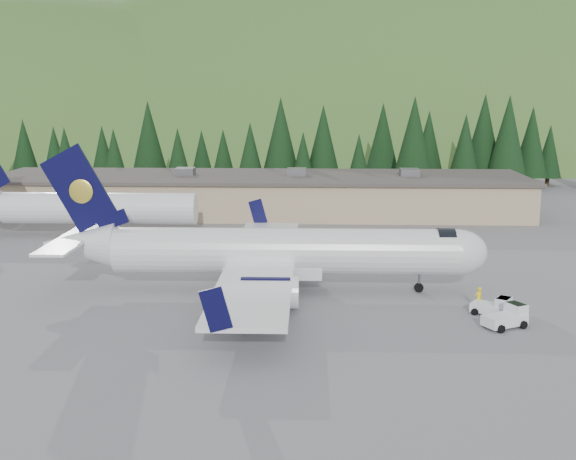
# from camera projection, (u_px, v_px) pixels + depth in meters

# --- Properties ---
(ground) EXTENTS (600.00, 600.00, 0.00)m
(ground) POSITION_uv_depth(u_px,v_px,m) (285.00, 291.00, 60.11)
(ground) COLOR slate
(airliner) EXTENTS (36.69, 34.37, 12.23)m
(airliner) POSITION_uv_depth(u_px,v_px,m) (272.00, 253.00, 59.52)
(airliner) COLOR white
(airliner) RESTS_ON ground
(second_airliner) EXTENTS (27.50, 11.00, 10.05)m
(second_airliner) POSITION_uv_depth(u_px,v_px,m) (74.00, 207.00, 81.92)
(second_airliner) COLOR white
(second_airliner) RESTS_ON ground
(baggage_tug_a) EXTENTS (3.43, 2.88, 1.64)m
(baggage_tug_a) POSITION_uv_depth(u_px,v_px,m) (508.00, 317.00, 50.93)
(baggage_tug_a) COLOR white
(baggage_tug_a) RESTS_ON ground
(baggage_tug_b) EXTENTS (3.11, 2.72, 1.49)m
(baggage_tug_b) POSITION_uv_depth(u_px,v_px,m) (494.00, 307.00, 53.48)
(baggage_tug_b) COLOR white
(baggage_tug_b) RESTS_ON ground
(terminal_building) EXTENTS (71.00, 17.00, 6.10)m
(terminal_building) POSITION_uv_depth(u_px,v_px,m) (259.00, 194.00, 97.04)
(terminal_building) COLOR tan
(terminal_building) RESTS_ON ground
(ramp_worker) EXTENTS (0.78, 0.66, 1.82)m
(ramp_worker) POSITION_uv_depth(u_px,v_px,m) (479.00, 298.00, 54.80)
(ramp_worker) COLOR yellow
(ramp_worker) RESTS_ON ground
(tree_line) EXTENTS (113.13, 18.62, 14.39)m
(tree_line) POSITION_uv_depth(u_px,v_px,m) (305.00, 144.00, 118.60)
(tree_line) COLOR black
(tree_line) RESTS_ON ground
(hills) EXTENTS (614.00, 330.00, 300.00)m
(hills) POSITION_uv_depth(u_px,v_px,m) (445.00, 351.00, 277.57)
(hills) COLOR #2B6124
(hills) RESTS_ON ground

